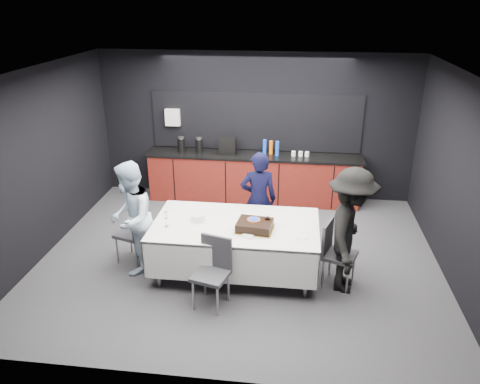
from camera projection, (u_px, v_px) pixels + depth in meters
name	position (u px, v px, depth m)	size (l,w,h in m)	color
ground	(239.00, 257.00, 7.22)	(6.00, 6.00, 0.00)	#404145
room_shell	(239.00, 141.00, 6.49)	(6.04, 5.04, 2.82)	white
kitchenette	(253.00, 174.00, 9.03)	(4.10, 0.64, 2.05)	#58130D
party_table	(236.00, 232.00, 6.60)	(2.32, 1.32, 0.78)	#99999E
cake_assembly	(255.00, 226.00, 6.35)	(0.55, 0.46, 0.16)	gold
plate_stack	(198.00, 217.00, 6.62)	(0.20, 0.20, 0.10)	white
loose_plate_near	(202.00, 230.00, 6.36)	(0.20, 0.20, 0.01)	white
loose_plate_right_a	(283.00, 222.00, 6.59)	(0.22, 0.22, 0.01)	white
loose_plate_right_b	(301.00, 237.00, 6.19)	(0.20, 0.20, 0.01)	white
loose_plate_far	(243.00, 209.00, 6.99)	(0.19, 0.19, 0.01)	white
fork_pile	(248.00, 236.00, 6.19)	(0.15, 0.09, 0.02)	white
champagne_flute	(166.00, 216.00, 6.41)	(0.06, 0.06, 0.22)	white
chair_left	(136.00, 230.00, 6.91)	(0.52, 0.52, 0.92)	#333338
chair_right	(334.00, 249.00, 6.39)	(0.54, 0.54, 0.92)	#333338
chair_near	(213.00, 267.00, 5.97)	(0.52, 0.52, 0.92)	#333338
person_center	(258.00, 200.00, 7.30)	(0.57, 0.37, 1.57)	black
person_left	(131.00, 218.00, 6.60)	(0.80, 0.62, 1.65)	silver
person_right	(350.00, 231.00, 6.15)	(1.12, 0.65, 1.74)	black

